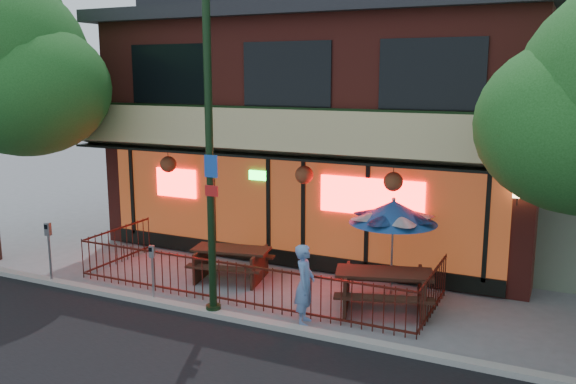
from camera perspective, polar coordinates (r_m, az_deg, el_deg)
name	(u,v)px	position (r m, az deg, el deg)	size (l,w,h in m)	color
ground	(223,308)	(13.59, -6.06, -10.70)	(80.00, 80.00, 0.00)	gray
curb	(211,313)	(13.18, -7.22, -11.16)	(80.00, 0.25, 0.12)	#999993
restaurant_building	(342,103)	(19.06, 5.04, 8.31)	(12.96, 9.49, 8.05)	maroon
patio_fence	(235,273)	(13.78, -5.01, -7.58)	(8.44, 2.62, 1.00)	#44140E
street_light	(210,167)	(12.43, -7.31, 2.30)	(0.43, 0.32, 7.00)	black
picnic_table_left	(231,259)	(15.18, -5.32, -6.24)	(2.11, 1.77, 0.80)	#381F14
picnic_table_right	(384,285)	(13.34, 8.95, -8.57)	(2.41, 2.09, 0.87)	#381D13
patio_umbrella	(393,212)	(13.95, 9.83, -1.85)	(1.99, 2.00, 2.28)	gray
pedestrian	(305,284)	(12.43, 1.58, -8.64)	(0.61, 0.40, 1.67)	#6189C3
parking_meter_near	(152,264)	(13.84, -12.58, -6.60)	(0.14, 0.13, 1.31)	#9A9EA3
parking_meter_far	(49,243)	(15.72, -21.47, -4.44)	(0.16, 0.14, 1.52)	gray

